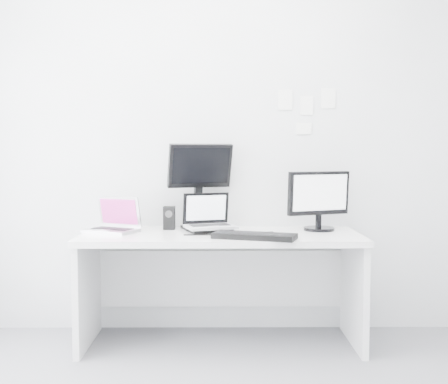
{
  "coord_description": "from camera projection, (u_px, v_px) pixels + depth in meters",
  "views": [
    {
      "loc": [
        -0.0,
        -2.41,
        1.25
      ],
      "look_at": [
        0.02,
        1.23,
        1.0
      ],
      "focal_mm": 45.73,
      "sensor_mm": 36.0,
      "label": 1
    }
  ],
  "objects": [
    {
      "name": "macbook",
      "position": [
        111.0,
        214.0,
        3.73
      ],
      "size": [
        0.4,
        0.36,
        0.24
      ],
      "primitive_type": "cube",
      "rotation": [
        0.0,
        0.0,
        -0.44
      ],
      "color": "#A8A7AC",
      "rests_on": "desk"
    },
    {
      "name": "mouse",
      "position": [
        275.0,
        237.0,
        3.38
      ],
      "size": [
        0.12,
        0.08,
        0.04
      ],
      "primitive_type": "ellipsoid",
      "rotation": [
        0.0,
        0.0,
        -0.06
      ],
      "color": "black",
      "rests_on": "desk"
    },
    {
      "name": "rear_monitor",
      "position": [
        199.0,
        185.0,
        3.89
      ],
      "size": [
        0.47,
        0.3,
        0.6
      ],
      "primitive_type": "cube",
      "rotation": [
        0.0,
        0.0,
        0.34
      ],
      "color": "black",
      "rests_on": "desk"
    },
    {
      "name": "desk",
      "position": [
        221.0,
        289.0,
        3.71
      ],
      "size": [
        1.8,
        0.7,
        0.73
      ],
      "primitive_type": "cube",
      "color": "white",
      "rests_on": "ground"
    },
    {
      "name": "wall_note_2",
      "position": [
        328.0,
        98.0,
        3.97
      ],
      "size": [
        0.1,
        0.0,
        0.14
      ],
      "primitive_type": "cube",
      "color": "white",
      "rests_on": "back_wall"
    },
    {
      "name": "back_wall",
      "position": [
        221.0,
        139.0,
        3.99
      ],
      "size": [
        3.6,
        0.0,
        3.6
      ],
      "primitive_type": "plane",
      "rotation": [
        1.57,
        0.0,
        0.0
      ],
      "color": "silver",
      "rests_on": "ground"
    },
    {
      "name": "wall_note_0",
      "position": [
        285.0,
        100.0,
        3.97
      ],
      "size": [
        0.1,
        0.0,
        0.14
      ],
      "primitive_type": "cube",
      "color": "white",
      "rests_on": "back_wall"
    },
    {
      "name": "samsung_monitor",
      "position": [
        319.0,
        200.0,
        3.81
      ],
      "size": [
        0.49,
        0.36,
        0.41
      ],
      "primitive_type": "cube",
      "rotation": [
        0.0,
        0.0,
        0.38
      ],
      "color": "black",
      "rests_on": "desk"
    },
    {
      "name": "keyboard",
      "position": [
        254.0,
        236.0,
        3.46
      ],
      "size": [
        0.53,
        0.33,
        0.03
      ],
      "primitive_type": "cube",
      "rotation": [
        0.0,
        0.0,
        -0.32
      ],
      "color": "black",
      "rests_on": "desk"
    },
    {
      "name": "wall_note_3",
      "position": [
        304.0,
        129.0,
        3.99
      ],
      "size": [
        0.11,
        0.0,
        0.08
      ],
      "primitive_type": "cube",
      "color": "white",
      "rests_on": "back_wall"
    },
    {
      "name": "wall_note_1",
      "position": [
        307.0,
        105.0,
        3.97
      ],
      "size": [
        0.09,
        0.0,
        0.13
      ],
      "primitive_type": "cube",
      "color": "white",
      "rests_on": "back_wall"
    },
    {
      "name": "dell_laptop",
      "position": [
        210.0,
        212.0,
        3.74
      ],
      "size": [
        0.38,
        0.33,
        0.26
      ],
      "primitive_type": "cube",
      "rotation": [
        0.0,
        0.0,
        0.32
      ],
      "color": "#B4B7BC",
      "rests_on": "desk"
    },
    {
      "name": "speaker",
      "position": [
        169.0,
        218.0,
        3.88
      ],
      "size": [
        0.09,
        0.09,
        0.16
      ],
      "primitive_type": "cube",
      "rotation": [
        0.0,
        0.0,
        0.15
      ],
      "color": "black",
      "rests_on": "desk"
    }
  ]
}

